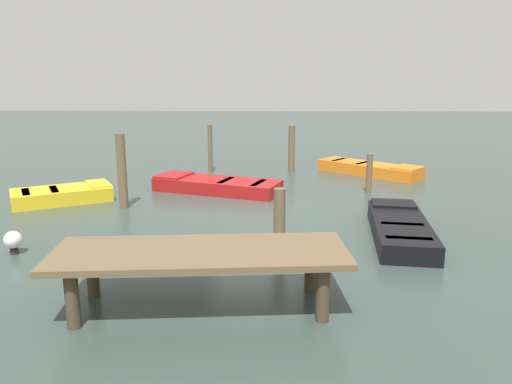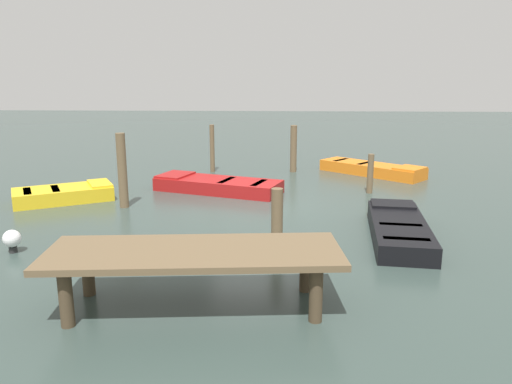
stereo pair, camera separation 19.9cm
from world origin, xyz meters
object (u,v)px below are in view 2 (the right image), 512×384
object	(u,v)px
rowboat_orange	(372,169)
mooring_piling_far_left	(370,174)
dock_segment	(194,257)
mooring_piling_center	(122,171)
mooring_piling_mid_left	(293,149)
marker_buoy	(12,239)
mooring_piling_near_right	(212,148)
mooring_piling_mid_right	(277,217)
rowboat_red	(217,185)
rowboat_yellow	(64,194)
rowboat_black	(399,228)

from	to	relation	value
rowboat_orange	mooring_piling_far_left	xyz separation A→B (m)	(0.63, 2.99, 0.40)
dock_segment	mooring_piling_center	distance (m)	6.64
mooring_piling_mid_left	mooring_piling_center	size ratio (longest dim) A/B	0.86
mooring_piling_center	marker_buoy	size ratio (longest dim) A/B	4.28
mooring_piling_mid_left	mooring_piling_center	xyz separation A→B (m)	(4.82, 5.47, 0.14)
dock_segment	marker_buoy	size ratio (longest dim) A/B	9.58
mooring_piling_near_right	marker_buoy	xyz separation A→B (m)	(2.91, 9.01, -0.61)
rowboat_orange	mooring_piling_mid_right	bearing A→B (deg)	-72.30
mooring_piling_mid_left	mooring_piling_center	bearing A→B (deg)	48.63
mooring_piling_center	mooring_piling_mid_right	xyz separation A→B (m)	(-4.23, 2.98, -0.40)
rowboat_orange	rowboat_red	xyz separation A→B (m)	(5.39, 3.02, -0.00)
rowboat_yellow	mooring_piling_mid_left	bearing A→B (deg)	6.48
rowboat_red	mooring_piling_center	world-z (taller)	mooring_piling_center
rowboat_orange	rowboat_black	bearing A→B (deg)	-54.76
marker_buoy	mooring_piling_center	bearing A→B (deg)	-107.65
rowboat_black	mooring_piling_near_right	distance (m)	9.30
mooring_piling_mid_right	mooring_piling_mid_left	bearing A→B (deg)	-93.94
rowboat_orange	rowboat_red	distance (m)	6.18
mooring_piling_center	marker_buoy	distance (m)	3.92
mooring_piling_near_right	mooring_piling_center	xyz separation A→B (m)	(1.75, 5.34, 0.13)
mooring_piling_mid_left	mooring_piling_near_right	world-z (taller)	mooring_piling_near_right
mooring_piling_near_right	mooring_piling_mid_right	distance (m)	8.69
rowboat_orange	mooring_piling_near_right	xyz separation A→B (m)	(5.97, -0.30, 0.68)
rowboat_orange	rowboat_red	bearing A→B (deg)	-109.54
dock_segment	mooring_piling_center	world-z (taller)	mooring_piling_center
rowboat_red	rowboat_black	bearing A→B (deg)	155.80
mooring_piling_mid_right	mooring_piling_far_left	bearing A→B (deg)	-119.60
dock_segment	mooring_piling_mid_right	xyz separation A→B (m)	(-1.25, -2.95, -0.20)
mooring_piling_near_right	mooring_piling_center	distance (m)	5.62
mooring_piling_near_right	marker_buoy	bearing A→B (deg)	72.08
dock_segment	mooring_piling_center	xyz separation A→B (m)	(2.98, -5.93, 0.21)
dock_segment	rowboat_orange	xyz separation A→B (m)	(-4.74, -10.97, -0.60)
mooring_piling_mid_right	marker_buoy	distance (m)	5.46
dock_segment	mooring_piling_center	size ratio (longest dim) A/B	2.24
rowboat_black	mooring_piling_mid_left	bearing A→B (deg)	22.24
mooring_piling_far_left	mooring_piling_center	distance (m)	7.39
dock_segment	rowboat_yellow	distance (m)	8.21
dock_segment	mooring_piling_mid_left	distance (m)	11.55
rowboat_orange	mooring_piling_near_right	distance (m)	6.02
mooring_piling_near_right	rowboat_yellow	bearing A→B (deg)	51.99
rowboat_red	marker_buoy	bearing A→B (deg)	77.48
rowboat_yellow	mooring_piling_mid_right	distance (m)	7.17
mooring_piling_mid_left	mooring_piling_mid_right	bearing A→B (deg)	86.06
rowboat_yellow	mooring_piling_near_right	xyz separation A→B (m)	(-3.70, -4.74, 0.68)
rowboat_orange	rowboat_black	world-z (taller)	same
mooring_piling_center	rowboat_orange	bearing A→B (deg)	-146.84
rowboat_orange	marker_buoy	size ratio (longest dim) A/B	7.64
dock_segment	rowboat_black	distance (m)	5.39
dock_segment	rowboat_black	xyz separation A→B (m)	(-3.97, -3.60, -0.60)
mooring_piling_far_left	dock_segment	bearing A→B (deg)	62.76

